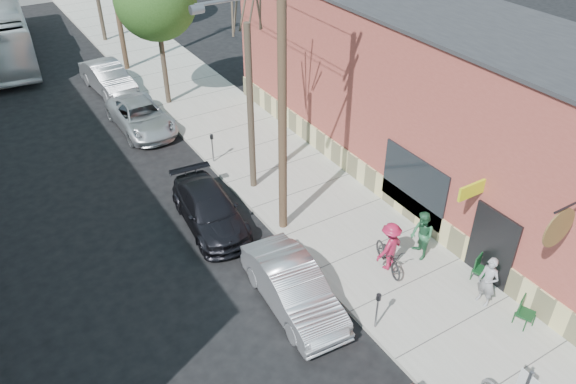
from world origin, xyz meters
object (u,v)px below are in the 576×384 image
parking_meter_far (212,144)px  car_4 (108,78)px  tree_bare (251,111)px  parking_meter_near (378,305)px  utility_pole_near (280,86)px  patron_green (422,236)px  car_1 (293,288)px  patio_chair_a (482,270)px  car_3 (141,117)px  patio_chair_b (526,313)px  cyclist (390,246)px  car_2 (210,210)px  patron_grey (488,282)px

parking_meter_far → car_4: bearing=98.6°
tree_bare → parking_meter_far: bearing=102.7°
parking_meter_near → utility_pole_near: utility_pole_near is taller
utility_pole_near → patron_green: (2.99, -3.71, -4.41)m
car_1 → tree_bare: bearing=75.7°
patio_chair_a → parking_meter_near: bearing=157.6°
tree_bare → car_1: bearing=-108.1°
car_3 → car_4: 5.02m
parking_meter_far → car_3: parking_meter_far is taller
utility_pole_near → patio_chair_b: 9.54m
cyclist → car_2: bearing=-65.4°
cyclist → patio_chair_a: bearing=123.3°
patron_green → car_1: size_ratio=0.39×
parking_meter_near → patio_chair_b: 4.20m
utility_pole_near → cyclist: (1.78, -3.58, -4.41)m
patio_chair_a → patron_green: patron_green is taller
car_3 → patio_chair_a: bearing=-71.2°
parking_meter_far → patio_chair_a: size_ratio=1.41×
car_2 → car_3: car_2 is taller
utility_pole_near → car_1: (-1.59, -3.31, -4.70)m
tree_bare → car_4: tree_bare is taller
patron_grey → car_3: 16.73m
tree_bare → cyclist: bearing=-77.9°
utility_pole_near → car_3: utility_pole_near is taller
utility_pole_near → tree_bare: 3.51m
parking_meter_near → patio_chair_a: (3.92, -0.24, -0.39)m
patio_chair_b → patron_grey: bearing=81.7°
patron_green → car_3: (-4.58, 13.47, -0.36)m
parking_meter_near → car_2: parking_meter_near is taller
patron_green → car_2: 7.27m
car_1 → car_2: size_ratio=0.97×
utility_pole_near → patio_chair_a: utility_pole_near is taller
car_4 → patio_chair_a: bearing=-80.5°
parking_meter_near → car_3: parking_meter_near is taller
parking_meter_near → car_1: size_ratio=0.29×
tree_bare → patio_chair_a: bearing=-68.1°
car_2 → car_3: (0.40, 8.20, -0.00)m
car_1 → car_3: car_1 is taller
parking_meter_far → utility_pole_near: bearing=-88.5°
parking_meter_far → car_3: (-1.45, 4.53, -0.34)m
parking_meter_near → car_4: (-1.45, 20.12, -0.25)m
car_1 → car_4: 18.09m
patio_chair_b → car_4: size_ratio=0.20×
tree_bare → car_2: (-2.40, -1.23, -2.68)m
patron_grey → patio_chair_b: bearing=9.2°
parking_meter_near → patio_chair_b: parking_meter_near is taller
car_2 → patron_green: bearing=-41.3°
parking_meter_near → patron_green: bearing=27.6°
parking_meter_far → cyclist: size_ratio=0.73×
parking_meter_near → car_1: (-1.45, 2.04, -0.27)m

